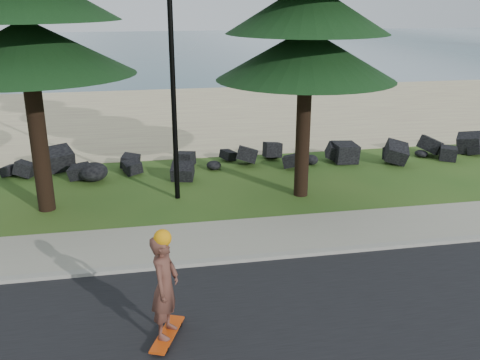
# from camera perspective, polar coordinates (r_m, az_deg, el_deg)

# --- Properties ---
(ground) EXTENTS (160.00, 160.00, 0.00)m
(ground) POSITION_cam_1_polar(r_m,az_deg,el_deg) (12.31, -5.50, -7.16)
(ground) COLOR #284F18
(ground) RESTS_ON ground
(kerb) EXTENTS (160.00, 0.20, 0.10)m
(kerb) POSITION_cam_1_polar(r_m,az_deg,el_deg) (11.49, -5.07, -8.89)
(kerb) COLOR #99978A
(kerb) RESTS_ON ground
(sidewalk) EXTENTS (160.00, 2.00, 0.08)m
(sidewalk) POSITION_cam_1_polar(r_m,az_deg,el_deg) (12.47, -5.60, -6.59)
(sidewalk) COLOR gray
(sidewalk) RESTS_ON ground
(beach_sand) EXTENTS (160.00, 15.00, 0.01)m
(beach_sand) POSITION_cam_1_polar(r_m,az_deg,el_deg) (26.10, -8.62, 6.86)
(beach_sand) COLOR tan
(beach_sand) RESTS_ON ground
(ocean) EXTENTS (160.00, 58.00, 0.01)m
(ocean) POSITION_cam_1_polar(r_m,az_deg,el_deg) (62.26, -10.20, 13.76)
(ocean) COLOR #375B69
(ocean) RESTS_ON ground
(seawall_boulders) EXTENTS (60.00, 2.40, 1.10)m
(seawall_boulders) POSITION_cam_1_polar(r_m,az_deg,el_deg) (17.50, -7.28, 0.85)
(seawall_boulders) COLOR black
(seawall_boulders) RESTS_ON ground
(lamp_post) EXTENTS (0.25, 0.14, 8.14)m
(lamp_post) POSITION_cam_1_polar(r_m,az_deg,el_deg) (14.30, -7.32, 13.75)
(lamp_post) COLOR black
(lamp_post) RESTS_ON ground
(skateboarder) EXTENTS (0.65, 1.08, 1.98)m
(skateboarder) POSITION_cam_1_polar(r_m,az_deg,el_deg) (8.82, -8.00, -11.22)
(skateboarder) COLOR #CC400C
(skateboarder) RESTS_ON ground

